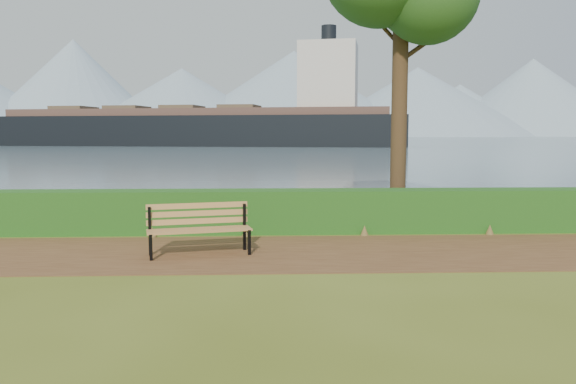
{
  "coord_description": "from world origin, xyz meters",
  "views": [
    {
      "loc": [
        -0.64,
        -10.48,
        2.33
      ],
      "look_at": [
        -0.18,
        1.2,
        1.1
      ],
      "focal_mm": 35.0,
      "sensor_mm": 36.0,
      "label": 1
    }
  ],
  "objects": [
    {
      "name": "water",
      "position": [
        0.0,
        260.0,
        0.01
      ],
      "size": [
        700.0,
        510.0,
        0.0
      ],
      "primitive_type": "cube",
      "color": "#425D6A",
      "rests_on": "ground"
    },
    {
      "name": "hedge",
      "position": [
        0.0,
        2.6,
        0.5
      ],
      "size": [
        32.0,
        0.85,
        1.0
      ],
      "primitive_type": "cube",
      "color": "#154B16",
      "rests_on": "ground"
    },
    {
      "name": "cargo_ship",
      "position": [
        -10.6,
        91.51,
        3.38
      ],
      "size": [
        75.47,
        27.16,
        22.67
      ],
      "rotation": [
        0.0,
        0.0,
        -0.21
      ],
      "color": "black",
      "rests_on": "ground"
    },
    {
      "name": "path",
      "position": [
        0.0,
        0.3,
        0.01
      ],
      "size": [
        40.0,
        3.4,
        0.01
      ],
      "primitive_type": "cube",
      "color": "#53331C",
      "rests_on": "ground"
    },
    {
      "name": "bench",
      "position": [
        -1.93,
        0.22,
        0.57
      ],
      "size": [
        2.04,
        1.0,
        0.98
      ],
      "rotation": [
        0.0,
        0.0,
        0.23
      ],
      "color": "black",
      "rests_on": "ground"
    },
    {
      "name": "mountains",
      "position": [
        -9.17,
        406.05,
        27.7
      ],
      "size": [
        585.0,
        190.0,
        70.0
      ],
      "color": "#7F97AA",
      "rests_on": "ground"
    },
    {
      "name": "ground",
      "position": [
        0.0,
        0.0,
        0.0
      ],
      "size": [
        140.0,
        140.0,
        0.0
      ],
      "primitive_type": "plane",
      "color": "#515D1A",
      "rests_on": "ground"
    }
  ]
}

